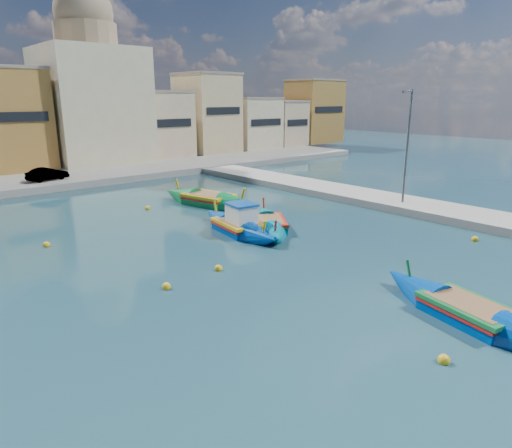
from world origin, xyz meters
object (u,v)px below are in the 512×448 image
church_block (91,89)px  luzzu_blue_cabin (238,227)px  luzzu_blue_south (468,313)px  luzzu_cyan_mid (269,225)px  luzzu_green (209,201)px  quay_street_lamp (407,146)px

church_block → luzzu_blue_cabin: bearing=-98.5°
church_block → luzzu_blue_south: size_ratio=2.36×
luzzu_cyan_mid → church_block: bearing=84.9°
luzzu_green → luzzu_blue_south: luzzu_green is taller
church_block → quay_street_lamp: church_block is taller
quay_street_lamp → luzzu_blue_south: size_ratio=0.99×
quay_street_lamp → luzzu_blue_cabin: bearing=165.4°
church_block → luzzu_green: 25.40m
quay_street_lamp → luzzu_cyan_mid: (-10.26, 2.47, -4.10)m
luzzu_green → quay_street_lamp: bearing=-47.3°
luzzu_green → church_block: bearing=85.7°
luzzu_cyan_mid → quay_street_lamp: bearing=-13.5°
quay_street_lamp → luzzu_blue_cabin: quay_street_lamp is taller
luzzu_green → luzzu_blue_cabin: bearing=-112.4°
quay_street_lamp → luzzu_blue_south: quay_street_lamp is taller
church_block → luzzu_blue_cabin: 32.23m
luzzu_blue_cabin → luzzu_blue_south: (-0.74, -13.64, -0.09)m
church_block → quay_street_lamp: bearing=-77.7°
quay_street_lamp → luzzu_blue_cabin: 13.09m
luzzu_cyan_mid → luzzu_green: size_ratio=0.80×
quay_street_lamp → luzzu_cyan_mid: quay_street_lamp is taller
quay_street_lamp → luzzu_blue_cabin: (-12.06, 3.14, -4.00)m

